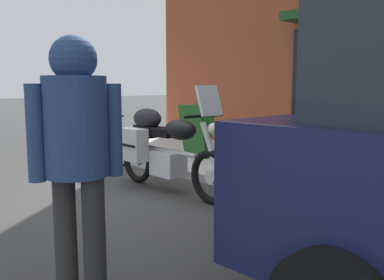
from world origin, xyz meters
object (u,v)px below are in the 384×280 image
(parked_bicycle, at_px, (95,143))
(sandwich_board_sign, at_px, (197,131))
(touring_motorcycle, at_px, (162,146))
(pedestrian_walking, at_px, (76,142))

(parked_bicycle, bearing_deg, sandwich_board_sign, 49.16)
(touring_motorcycle, xyz_separation_m, parked_bicycle, (-2.27, 0.30, -0.22))
(touring_motorcycle, xyz_separation_m, pedestrian_walking, (1.94, -2.24, 0.46))
(pedestrian_walking, distance_m, sandwich_board_sign, 4.97)
(pedestrian_walking, height_order, sandwich_board_sign, pedestrian_walking)
(parked_bicycle, relative_size, sandwich_board_sign, 1.86)
(parked_bicycle, xyz_separation_m, sandwich_board_sign, (1.18, 1.37, 0.21))
(touring_motorcycle, relative_size, sandwich_board_sign, 2.30)
(pedestrian_walking, bearing_deg, parked_bicycle, 148.90)
(parked_bicycle, xyz_separation_m, pedestrian_walking, (4.21, -2.54, 0.68))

